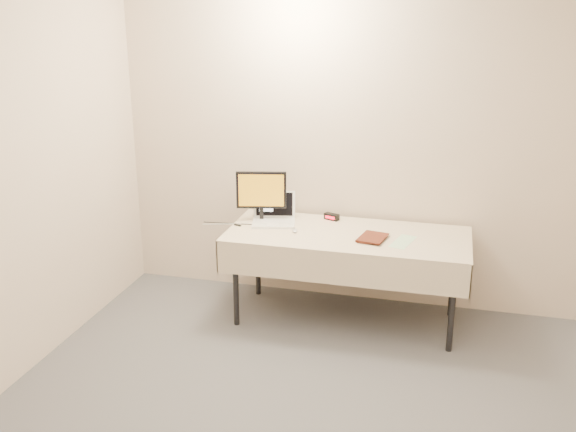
% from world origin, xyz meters
% --- Properties ---
extents(back_wall, '(4.00, 0.10, 2.70)m').
position_xyz_m(back_wall, '(0.00, 2.50, 1.35)').
color(back_wall, beige).
rests_on(back_wall, ground).
extents(table, '(1.86, 0.81, 0.74)m').
position_xyz_m(table, '(0.00, 2.05, 0.68)').
color(table, black).
rests_on(table, ground).
extents(laptop, '(0.40, 0.38, 0.23)m').
position_xyz_m(laptop, '(-0.63, 2.17, 0.79)').
color(laptop, white).
rests_on(laptop, table).
extents(monitor, '(0.40, 0.17, 0.41)m').
position_xyz_m(monitor, '(-0.73, 2.17, 0.98)').
color(monitor, black).
rests_on(monitor, table).
extents(book, '(0.19, 0.06, 0.25)m').
position_xyz_m(book, '(0.11, 1.98, 0.86)').
color(book, maroon).
rests_on(book, table).
extents(alarm_clock, '(0.13, 0.09, 0.05)m').
position_xyz_m(alarm_clock, '(-0.18, 2.34, 0.76)').
color(alarm_clock, black).
rests_on(alarm_clock, table).
extents(clicker, '(0.06, 0.09, 0.02)m').
position_xyz_m(clicker, '(-0.40, 1.98, 0.75)').
color(clicker, silver).
rests_on(clicker, table).
extents(paper_form, '(0.20, 0.33, 0.00)m').
position_xyz_m(paper_form, '(0.43, 1.97, 0.74)').
color(paper_form, '#BCEBBB').
rests_on(paper_form, table).
extents(usb_dongle, '(0.06, 0.03, 0.01)m').
position_xyz_m(usb_dongle, '(-0.88, 2.01, 0.74)').
color(usb_dongle, black).
rests_on(usb_dongle, table).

